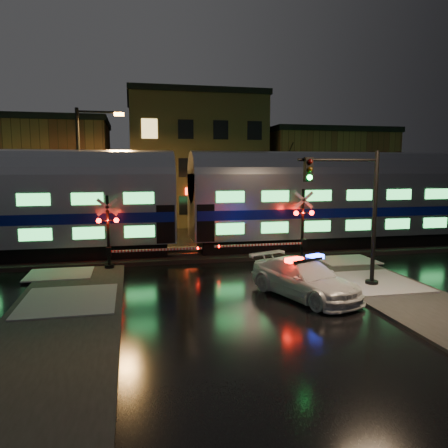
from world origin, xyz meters
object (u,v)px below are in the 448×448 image
at_px(traffic_light, 355,216).
at_px(streetlight, 84,169).
at_px(crossing_signal_left, 116,240).
at_px(crossing_signal_right, 297,232).
at_px(police_car, 304,279).

relative_size(traffic_light, streetlight, 0.66).
distance_m(crossing_signal_left, streetlight, 7.86).
bearing_deg(traffic_light, crossing_signal_left, 143.50).
relative_size(crossing_signal_right, traffic_light, 0.96).
bearing_deg(traffic_light, police_car, -171.46).
relative_size(police_car, traffic_light, 0.95).
distance_m(traffic_light, streetlight, 17.44).
height_order(crossing_signal_left, streetlight, streetlight).
distance_m(crossing_signal_left, traffic_light, 11.67).
distance_m(police_car, crossing_signal_left, 9.92).
height_order(crossing_signal_right, traffic_light, traffic_light).
height_order(crossing_signal_left, traffic_light, traffic_light).
height_order(police_car, traffic_light, traffic_light).
bearing_deg(streetlight, crossing_signal_left, -73.04).
height_order(police_car, streetlight, streetlight).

